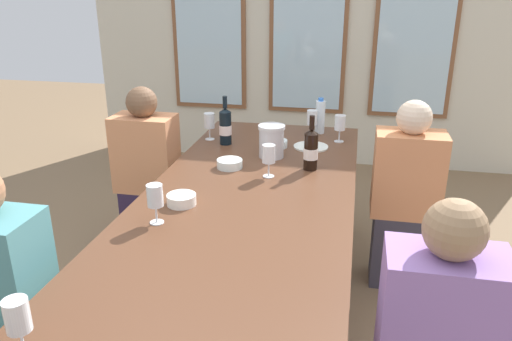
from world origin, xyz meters
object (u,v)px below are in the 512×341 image
(metal_pitcher, at_px, (271,141))
(wine_bottle_1, at_px, (311,149))
(water_bottle, at_px, (320,117))
(seated_person_2, at_px, (1,310))
(wine_bottle_0, at_px, (225,126))
(seated_person_0, at_px, (148,177))
(wine_glass_0, at_px, (269,155))
(tasting_bowl_0, at_px, (182,200))
(wine_glass_1, at_px, (312,119))
(wine_glass_4, at_px, (155,197))
(tasting_bowl_1, at_px, (276,143))
(dining_table, at_px, (245,212))
(tasting_bowl_2, at_px, (230,164))
(wine_glass_2, at_px, (209,121))
(white_plate_0, at_px, (311,147))
(wine_glass_3, at_px, (17,317))
(seated_person_1, at_px, (405,201))
(wine_glass_5, at_px, (340,123))

(metal_pitcher, xyz_separation_m, wine_bottle_1, (0.24, -0.16, 0.02))
(water_bottle, distance_m, seated_person_2, 2.19)
(wine_bottle_0, height_order, seated_person_0, seated_person_0)
(water_bottle, distance_m, wine_glass_0, 0.88)
(wine_bottle_1, bearing_deg, tasting_bowl_0, -132.60)
(wine_glass_1, xyz_separation_m, wine_glass_4, (-0.52, -1.40, 0.00))
(tasting_bowl_1, distance_m, wine_glass_4, 1.18)
(wine_bottle_1, bearing_deg, seated_person_0, 168.64)
(tasting_bowl_0, distance_m, wine_glass_4, 0.22)
(dining_table, distance_m, tasting_bowl_2, 0.46)
(wine_glass_0, bearing_deg, wine_glass_1, 79.26)
(metal_pitcher, bearing_deg, wine_glass_2, 150.13)
(white_plate_0, bearing_deg, wine_glass_3, -106.69)
(wine_bottle_1, height_order, tasting_bowl_1, wine_bottle_1)
(tasting_bowl_2, bearing_deg, seated_person_0, 155.87)
(white_plate_0, distance_m, tasting_bowl_2, 0.60)
(seated_person_1, bearing_deg, wine_glass_3, -123.32)
(seated_person_0, bearing_deg, metal_pitcher, -3.71)
(tasting_bowl_2, xyz_separation_m, wine_glass_5, (0.57, 0.60, 0.10))
(tasting_bowl_2, distance_m, wine_glass_3, 1.55)
(seated_person_1, bearing_deg, seated_person_0, 178.28)
(wine_bottle_0, distance_m, seated_person_0, 0.60)
(tasting_bowl_2, height_order, wine_glass_2, wine_glass_2)
(seated_person_1, bearing_deg, wine_bottle_0, 170.62)
(white_plate_0, relative_size, seated_person_2, 0.19)
(dining_table, distance_m, wine_glass_2, 1.01)
(wine_glass_0, distance_m, wine_glass_2, 0.75)
(metal_pitcher, height_order, wine_glass_0, metal_pitcher)
(wine_bottle_0, xyz_separation_m, wine_glass_4, (-0.01, -1.12, 0.01))
(wine_glass_5, relative_size, seated_person_1, 0.16)
(wine_glass_0, bearing_deg, white_plate_0, 72.38)
(tasting_bowl_1, distance_m, seated_person_0, 0.85)
(seated_person_0, bearing_deg, wine_glass_3, -76.84)
(metal_pitcher, height_order, tasting_bowl_1, metal_pitcher)
(white_plate_0, xyz_separation_m, wine_glass_2, (-0.66, 0.04, 0.12))
(tasting_bowl_1, distance_m, wine_glass_3, 1.99)
(white_plate_0, xyz_separation_m, seated_person_2, (-1.02, -1.57, -0.22))
(tasting_bowl_1, distance_m, wine_glass_2, 0.46)
(wine_glass_2, height_order, wine_glass_5, same)
(wine_bottle_0, height_order, tasting_bowl_0, wine_bottle_0)
(water_bottle, bearing_deg, white_plate_0, -94.43)
(tasting_bowl_0, bearing_deg, seated_person_0, 123.29)
(wine_glass_1, distance_m, wine_glass_4, 1.50)
(seated_person_2, bearing_deg, wine_bottle_1, 48.68)
(wine_glass_3, bearing_deg, dining_table, 71.87)
(tasting_bowl_2, xyz_separation_m, wine_glass_2, (-0.26, 0.48, 0.10))
(tasting_bowl_1, bearing_deg, wine_glass_4, -106.09)
(white_plate_0, relative_size, wine_bottle_0, 0.70)
(dining_table, relative_size, tasting_bowl_2, 19.06)
(seated_person_0, bearing_deg, seated_person_1, -1.72)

